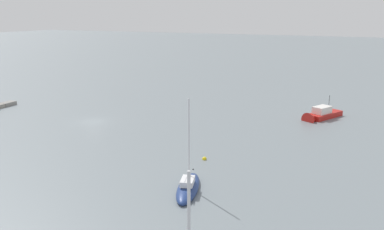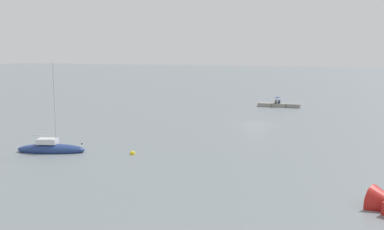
# 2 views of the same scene
# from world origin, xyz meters

# --- Properties ---
(ground_plane) EXTENTS (500.00, 500.00, 0.00)m
(ground_plane) POSITION_xyz_m (0.00, 0.00, 0.00)
(ground_plane) COLOR slate
(sailboat_navy_near) EXTENTS (7.05, 3.71, 9.12)m
(sailboat_navy_near) POSITION_xyz_m (15.73, 23.61, 0.33)
(sailboat_navy_near) COLOR navy
(sailboat_navy_near) RESTS_ON ground_plane
(motorboat_red_far) EXTENTS (7.97, 5.64, 4.35)m
(motorboat_red_far) POSITION_xyz_m (-16.53, 31.47, 0.46)
(motorboat_red_far) COLOR red
(motorboat_red_far) RESTS_ON ground_plane
(mooring_buoy_near) EXTENTS (0.51, 0.51, 0.51)m
(mooring_buoy_near) POSITION_xyz_m (7.62, 21.85, 0.09)
(mooring_buoy_near) COLOR yellow
(mooring_buoy_near) RESTS_ON ground_plane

